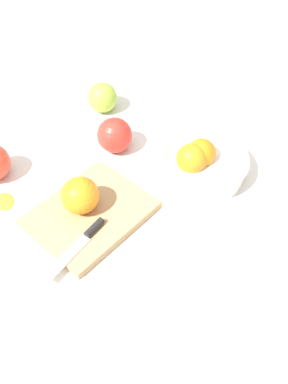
# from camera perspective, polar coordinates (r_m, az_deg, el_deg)

# --- Properties ---
(ground_plane) EXTENTS (2.40, 2.40, 0.00)m
(ground_plane) POSITION_cam_1_polar(r_m,az_deg,el_deg) (0.93, -5.91, 1.82)
(ground_plane) COLOR silver
(bowl) EXTENTS (0.20, 0.20, 0.09)m
(bowl) POSITION_cam_1_polar(r_m,az_deg,el_deg) (0.92, 7.64, 4.00)
(bowl) COLOR white
(bowl) RESTS_ON ground_plane
(cutting_board) EXTENTS (0.23, 0.18, 0.02)m
(cutting_board) POSITION_cam_1_polar(r_m,az_deg,el_deg) (0.85, -7.16, -2.92)
(cutting_board) COLOR tan
(cutting_board) RESTS_ON ground_plane
(orange_on_board) EXTENTS (0.07, 0.07, 0.07)m
(orange_on_board) POSITION_cam_1_polar(r_m,az_deg,el_deg) (0.83, -8.50, -0.45)
(orange_on_board) COLOR orange
(orange_on_board) RESTS_ON cutting_board
(knife) EXTENTS (0.16, 0.03, 0.01)m
(knife) POSITION_cam_1_polar(r_m,az_deg,el_deg) (0.80, -8.17, -6.36)
(knife) COLOR silver
(knife) RESTS_ON cutting_board
(apple_front_left) EXTENTS (0.08, 0.08, 0.08)m
(apple_front_left) POSITION_cam_1_polar(r_m,az_deg,el_deg) (0.97, -3.94, 7.56)
(apple_front_left) COLOR red
(apple_front_left) RESTS_ON ground_plane
(apple_front_left_2) EXTENTS (0.07, 0.07, 0.07)m
(apple_front_left_2) POSITION_cam_1_polar(r_m,az_deg,el_deg) (1.09, -5.56, 12.41)
(apple_front_left_2) COLOR #8EB738
(apple_front_left_2) RESTS_ON ground_plane
(citrus_peel) EXTENTS (0.06, 0.06, 0.01)m
(citrus_peel) POSITION_cam_1_polar(r_m,az_deg,el_deg) (0.92, -18.05, -1.08)
(citrus_peel) COLOR orange
(citrus_peel) RESTS_ON ground_plane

